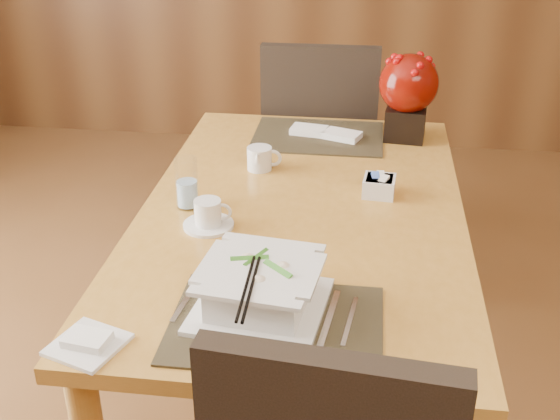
# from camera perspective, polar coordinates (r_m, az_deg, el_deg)

# --- Properties ---
(dining_table) EXTENTS (0.90, 1.50, 0.75)m
(dining_table) POSITION_cam_1_polar(r_m,az_deg,el_deg) (2.02, 1.78, -2.29)
(dining_table) COLOR #BA8333
(dining_table) RESTS_ON ground
(placemat_near) EXTENTS (0.45, 0.33, 0.01)m
(placemat_near) POSITION_cam_1_polar(r_m,az_deg,el_deg) (1.51, -0.32, -9.26)
(placemat_near) COLOR black
(placemat_near) RESTS_ON dining_table
(placemat_far) EXTENTS (0.45, 0.33, 0.01)m
(placemat_far) POSITION_cam_1_polar(r_m,az_deg,el_deg) (2.47, 3.12, 6.00)
(placemat_far) COLOR black
(placemat_far) RESTS_ON dining_table
(soup_setting) EXTENTS (0.31, 0.31, 0.11)m
(soup_setting) POSITION_cam_1_polar(r_m,az_deg,el_deg) (1.52, -1.62, -6.45)
(soup_setting) COLOR silver
(soup_setting) RESTS_ON dining_table
(coffee_cup) EXTENTS (0.14, 0.14, 0.08)m
(coffee_cup) POSITION_cam_1_polar(r_m,az_deg,el_deg) (1.87, -5.87, -0.44)
(coffee_cup) COLOR silver
(coffee_cup) RESTS_ON dining_table
(water_glass) EXTENTS (0.08, 0.08, 0.15)m
(water_glass) POSITION_cam_1_polar(r_m,az_deg,el_deg) (1.97, -7.59, 2.19)
(water_glass) COLOR white
(water_glass) RESTS_ON dining_table
(creamer_jug) EXTENTS (0.10, 0.10, 0.07)m
(creamer_jug) POSITION_cam_1_polar(r_m,az_deg,el_deg) (2.20, -1.68, 4.22)
(creamer_jug) COLOR silver
(creamer_jug) RESTS_ON dining_table
(sugar_caddy) EXTENTS (0.10, 0.10, 0.05)m
(sugar_caddy) POSITION_cam_1_polar(r_m,az_deg,el_deg) (2.06, 8.06, 1.93)
(sugar_caddy) COLOR silver
(sugar_caddy) RESTS_ON dining_table
(berry_decor) EXTENTS (0.20, 0.20, 0.30)m
(berry_decor) POSITION_cam_1_polar(r_m,az_deg,el_deg) (2.45, 10.37, 9.46)
(berry_decor) COLOR black
(berry_decor) RESTS_ON dining_table
(napkins_far) EXTENTS (0.26, 0.15, 0.02)m
(napkins_far) POSITION_cam_1_polar(r_m,az_deg,el_deg) (2.47, 3.90, 6.26)
(napkins_far) COLOR white
(napkins_far) RESTS_ON dining_table
(bread_plate) EXTENTS (0.17, 0.17, 0.01)m
(bread_plate) POSITION_cam_1_polar(r_m,az_deg,el_deg) (1.50, -15.35, -10.50)
(bread_plate) COLOR silver
(bread_plate) RESTS_ON dining_table
(far_chair) EXTENTS (0.47, 0.48, 1.00)m
(far_chair) POSITION_cam_1_polar(r_m,az_deg,el_deg) (2.91, 3.27, 5.37)
(far_chair) COLOR black
(far_chair) RESTS_ON ground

